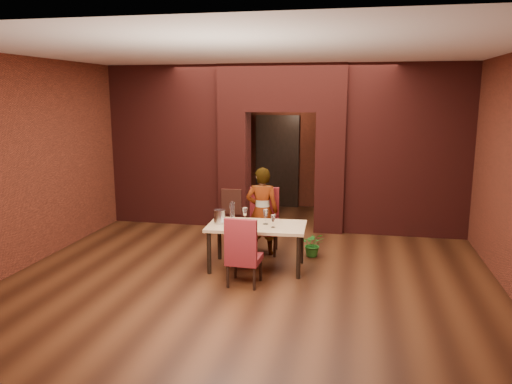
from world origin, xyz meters
TOP-DOWN VIEW (x-y plane):
  - floor at (0.00, 0.00)m, footprint 8.00×8.00m
  - ceiling at (0.00, 0.00)m, footprint 7.00×8.00m
  - wall_back at (0.00, 4.00)m, footprint 7.00×0.04m
  - wall_front at (0.00, -4.00)m, footprint 7.00×0.04m
  - wall_left at (-3.50, 0.00)m, footprint 0.04×8.00m
  - wall_right at (3.50, 0.00)m, footprint 0.04×8.00m
  - pillar_left at (-0.95, 2.00)m, footprint 0.55×0.55m
  - pillar_right at (0.95, 2.00)m, footprint 0.55×0.55m
  - lintel at (0.00, 2.00)m, footprint 2.45×0.55m
  - wing_wall_left at (-2.36, 2.00)m, footprint 2.28×0.35m
  - wing_wall_right at (2.36, 2.00)m, footprint 2.28×0.35m
  - vent_panel at (-0.95, 1.71)m, footprint 0.40×0.03m
  - rear_door at (-0.40, 3.94)m, footprint 0.90×0.08m
  - rear_door_frame at (-0.40, 3.90)m, footprint 1.02×0.04m
  - dining_table at (0.00, -0.45)m, footprint 1.51×0.90m
  - chair_far at (-0.04, 0.32)m, footprint 0.54×0.54m
  - chair_near at (-0.04, -1.13)m, footprint 0.47×0.47m
  - person_seated at (-0.05, 0.26)m, footprint 0.56×0.39m
  - wine_glass_a at (-0.21, -0.33)m, footprint 0.09×0.09m
  - wine_glass_b at (0.13, -0.39)m, footprint 0.09×0.09m
  - wine_glass_c at (0.27, -0.55)m, footprint 0.08×0.08m
  - tasting_sheet at (-0.24, -0.62)m, footprint 0.32×0.25m
  - wine_bucket at (-0.57, -0.49)m, footprint 0.17×0.17m
  - water_bottle at (-0.41, -0.33)m, footprint 0.07×0.07m
  - potted_plant at (0.80, 0.30)m, footprint 0.38×0.33m

SIDE VIEW (x-z plane):
  - floor at x=0.00m, z-range 0.00..0.00m
  - potted_plant at x=0.80m, z-range 0.00..0.41m
  - dining_table at x=0.00m, z-range 0.00..0.69m
  - chair_near at x=-0.04m, z-range 0.00..0.99m
  - chair_far at x=-0.04m, z-range 0.00..1.08m
  - vent_panel at x=-0.95m, z-range 0.30..0.80m
  - tasting_sheet at x=-0.24m, z-range 0.69..0.69m
  - person_seated at x=-0.05m, z-range 0.00..1.47m
  - wine_glass_c at x=0.27m, z-range 0.69..0.88m
  - wine_bucket at x=-0.57m, z-range 0.69..0.90m
  - wine_glass_a at x=-0.21m, z-range 0.69..0.92m
  - wine_glass_b at x=0.13m, z-range 0.69..0.92m
  - water_bottle at x=-0.41m, z-range 0.69..1.01m
  - rear_door at x=-0.40m, z-range 0.00..2.10m
  - rear_door_frame at x=-0.40m, z-range -0.06..2.16m
  - pillar_left at x=-0.95m, z-range 0.00..2.30m
  - pillar_right at x=0.95m, z-range 0.00..2.30m
  - wall_back at x=0.00m, z-range 0.00..3.20m
  - wall_front at x=0.00m, z-range 0.00..3.20m
  - wall_left at x=-3.50m, z-range 0.00..3.20m
  - wall_right at x=3.50m, z-range 0.00..3.20m
  - wing_wall_left at x=-2.36m, z-range 0.00..3.20m
  - wing_wall_right at x=2.36m, z-range 0.00..3.20m
  - lintel at x=0.00m, z-range 2.30..3.20m
  - ceiling at x=0.00m, z-range 3.18..3.22m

